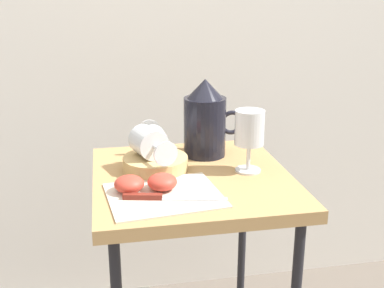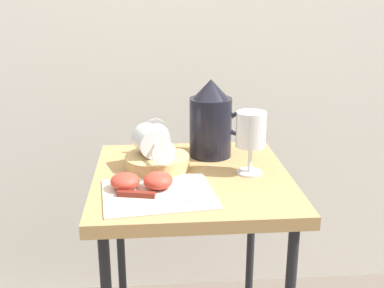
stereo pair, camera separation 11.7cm
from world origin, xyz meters
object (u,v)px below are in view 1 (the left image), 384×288
(apple_half_right, at_px, (162,182))
(wine_glass_tipped_far, at_px, (149,143))
(apple_half_left, at_px, (129,184))
(knife, at_px, (159,197))
(basket_tray, at_px, (155,163))
(wine_glass_tipped_near, at_px, (154,141))
(wine_glass_upright, at_px, (249,131))
(pitcher, at_px, (205,125))
(table, at_px, (192,203))

(apple_half_right, bearing_deg, wine_glass_tipped_far, 96.28)
(apple_half_left, relative_size, knife, 0.30)
(basket_tray, xyz_separation_m, wine_glass_tipped_far, (-0.02, 0.00, 0.05))
(wine_glass_tipped_near, relative_size, knife, 0.63)
(apple_half_left, bearing_deg, knife, -41.21)
(wine_glass_upright, height_order, apple_half_left, wine_glass_upright)
(apple_half_left, distance_m, apple_half_right, 0.07)
(wine_glass_tipped_near, height_order, wine_glass_tipped_far, wine_glass_tipped_far)
(wine_glass_tipped_far, bearing_deg, basket_tray, -9.81)
(pitcher, xyz_separation_m, wine_glass_tipped_near, (-0.15, -0.06, -0.02))
(pitcher, bearing_deg, wine_glass_tipped_far, -151.63)
(basket_tray, bearing_deg, apple_half_left, -119.25)
(table, distance_m, apple_half_right, 0.15)
(basket_tray, bearing_deg, knife, -94.11)
(basket_tray, distance_m, wine_glass_tipped_near, 0.06)
(basket_tray, distance_m, apple_half_left, 0.15)
(basket_tray, distance_m, wine_glass_upright, 0.25)
(wine_glass_tipped_near, height_order, apple_half_right, wine_glass_tipped_near)
(table, relative_size, wine_glass_upright, 4.42)
(pitcher, distance_m, apple_half_left, 0.32)
(pitcher, height_order, knife, pitcher)
(table, bearing_deg, apple_half_right, -134.89)
(basket_tray, relative_size, apple_half_right, 2.42)
(basket_tray, bearing_deg, table, -30.77)
(wine_glass_tipped_far, bearing_deg, wine_glass_upright, -11.18)
(pitcher, relative_size, knife, 0.94)
(pitcher, height_order, wine_glass_tipped_near, pitcher)
(apple_half_left, height_order, knife, apple_half_left)
(wine_glass_tipped_near, xyz_separation_m, knife, (-0.01, -0.21, -0.06))
(wine_glass_tipped_far, distance_m, apple_half_right, 0.15)
(pitcher, xyz_separation_m, knife, (-0.16, -0.28, -0.08))
(wine_glass_tipped_far, bearing_deg, table, -27.96)
(wine_glass_tipped_far, height_order, knife, wine_glass_tipped_far)
(wine_glass_upright, bearing_deg, knife, -149.64)
(basket_tray, height_order, wine_glass_upright, wine_glass_upright)
(basket_tray, height_order, pitcher, pitcher)
(table, xyz_separation_m, wine_glass_upright, (0.14, 0.00, 0.18))
(wine_glass_upright, bearing_deg, pitcher, 120.68)
(pitcher, xyz_separation_m, apple_half_left, (-0.22, -0.22, -0.06))
(table, distance_m, apple_half_left, 0.20)
(table, height_order, wine_glass_tipped_near, wine_glass_tipped_near)
(pitcher, bearing_deg, table, -114.11)
(basket_tray, bearing_deg, pitcher, 31.53)
(wine_glass_tipped_far, distance_m, knife, 0.20)
(pitcher, relative_size, apple_half_right, 3.13)
(pitcher, relative_size, wine_glass_tipped_far, 1.35)
(wine_glass_tipped_near, bearing_deg, wine_glass_tipped_far, -125.39)
(apple_half_left, bearing_deg, wine_glass_tipped_far, 66.39)
(basket_tray, distance_m, knife, 0.19)
(pitcher, distance_m, wine_glass_tipped_near, 0.16)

